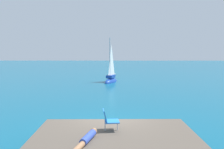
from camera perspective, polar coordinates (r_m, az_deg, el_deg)
name	(u,v)px	position (r m, az deg, el deg)	size (l,w,h in m)	color
ground_plane	(110,131)	(10.48, -0.48, -14.37)	(160.00, 160.00, 0.00)	#0F5675
shore_ledge	(115,147)	(8.02, 0.79, -18.18)	(5.80, 4.05, 0.72)	brown
boulder_seaward	(164,134)	(10.37, 13.18, -14.76)	(0.70, 0.56, 0.39)	brown
boulder_inland	(101,135)	(10.10, -2.89, -15.18)	(1.12, 0.90, 0.62)	#534240
sailboat_near	(111,80)	(26.40, -0.30, -1.31)	(1.99, 3.19, 5.75)	#193D99
person_sunbather	(87,139)	(7.47, -6.56, -16.17)	(0.63, 1.73, 0.25)	#334CB2
beach_chair	(109,119)	(8.33, -0.81, -11.38)	(0.65, 0.55, 0.80)	blue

